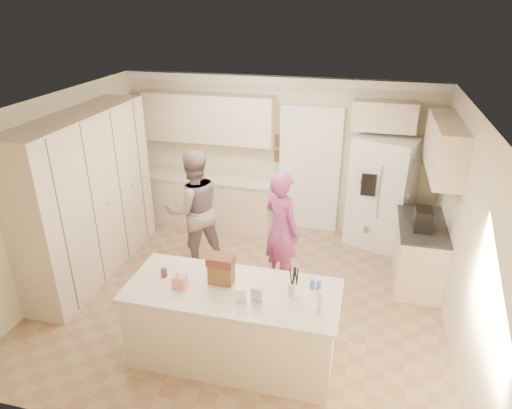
% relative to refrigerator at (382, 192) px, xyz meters
% --- Properties ---
extents(floor, '(5.20, 4.60, 0.02)m').
position_rel_refrigerator_xyz_m(floor, '(-1.75, -2.02, -0.91)').
color(floor, '#98815B').
rests_on(floor, ground).
extents(ceiling, '(5.20, 4.60, 0.02)m').
position_rel_refrigerator_xyz_m(ceiling, '(-1.75, -2.02, 1.71)').
color(ceiling, white).
rests_on(ceiling, wall_back).
extents(wall_back, '(5.20, 0.02, 2.60)m').
position_rel_refrigerator_xyz_m(wall_back, '(-1.75, 0.29, 0.40)').
color(wall_back, beige).
rests_on(wall_back, ground).
extents(wall_front, '(5.20, 0.02, 2.60)m').
position_rel_refrigerator_xyz_m(wall_front, '(-1.75, -4.33, 0.40)').
color(wall_front, beige).
rests_on(wall_front, ground).
extents(wall_left, '(0.02, 4.60, 2.60)m').
position_rel_refrigerator_xyz_m(wall_left, '(-4.36, -2.02, 0.40)').
color(wall_left, beige).
rests_on(wall_left, ground).
extents(wall_right, '(0.02, 4.60, 2.60)m').
position_rel_refrigerator_xyz_m(wall_right, '(0.86, -2.02, 0.40)').
color(wall_right, beige).
rests_on(wall_right, ground).
extents(crown_back, '(5.20, 0.08, 0.12)m').
position_rel_refrigerator_xyz_m(crown_back, '(-1.75, 0.24, 1.63)').
color(crown_back, white).
rests_on(crown_back, wall_back).
extents(pantry_bank, '(0.60, 2.60, 2.35)m').
position_rel_refrigerator_xyz_m(pantry_bank, '(-4.05, -1.82, 0.28)').
color(pantry_bank, beige).
rests_on(pantry_bank, floor).
extents(back_base_cab, '(2.20, 0.60, 0.88)m').
position_rel_refrigerator_xyz_m(back_base_cab, '(-2.90, -0.02, -0.46)').
color(back_base_cab, beige).
rests_on(back_base_cab, floor).
extents(back_countertop, '(2.24, 0.63, 0.04)m').
position_rel_refrigerator_xyz_m(back_countertop, '(-2.90, -0.03, 0.00)').
color(back_countertop, beige).
rests_on(back_countertop, back_base_cab).
extents(back_upper_cab, '(2.20, 0.35, 0.80)m').
position_rel_refrigerator_xyz_m(back_upper_cab, '(-2.90, 0.11, 1.00)').
color(back_upper_cab, beige).
rests_on(back_upper_cab, wall_back).
extents(doorway_opening, '(0.90, 0.06, 2.10)m').
position_rel_refrigerator_xyz_m(doorway_opening, '(-1.20, 0.26, 0.15)').
color(doorway_opening, black).
rests_on(doorway_opening, floor).
extents(doorway_casing, '(1.02, 0.03, 2.22)m').
position_rel_refrigerator_xyz_m(doorway_casing, '(-1.20, 0.23, 0.15)').
color(doorway_casing, white).
rests_on(doorway_casing, floor).
extents(wall_frame_upper, '(0.15, 0.02, 0.20)m').
position_rel_refrigerator_xyz_m(wall_frame_upper, '(-1.73, 0.25, 0.65)').
color(wall_frame_upper, brown).
rests_on(wall_frame_upper, wall_back).
extents(wall_frame_lower, '(0.15, 0.02, 0.20)m').
position_rel_refrigerator_xyz_m(wall_frame_lower, '(-1.73, 0.25, 0.38)').
color(wall_frame_lower, brown).
rests_on(wall_frame_lower, wall_back).
extents(refrigerator, '(1.09, 0.97, 1.80)m').
position_rel_refrigerator_xyz_m(refrigerator, '(0.00, 0.00, 0.00)').
color(refrigerator, white).
rests_on(refrigerator, floor).
extents(fridge_seam, '(0.02, 0.02, 1.78)m').
position_rel_refrigerator_xyz_m(fridge_seam, '(0.00, -0.36, 0.00)').
color(fridge_seam, gray).
rests_on(fridge_seam, refrigerator).
extents(fridge_dispenser, '(0.22, 0.03, 0.35)m').
position_rel_refrigerator_xyz_m(fridge_dispenser, '(-0.22, -0.37, 0.25)').
color(fridge_dispenser, black).
rests_on(fridge_dispenser, refrigerator).
extents(fridge_handle_l, '(0.02, 0.02, 0.85)m').
position_rel_refrigerator_xyz_m(fridge_handle_l, '(-0.05, -0.37, 0.15)').
color(fridge_handle_l, silver).
rests_on(fridge_handle_l, refrigerator).
extents(fridge_handle_r, '(0.02, 0.02, 0.85)m').
position_rel_refrigerator_xyz_m(fridge_handle_r, '(0.05, -0.37, 0.15)').
color(fridge_handle_r, silver).
rests_on(fridge_handle_r, refrigerator).
extents(over_fridge_cab, '(0.95, 0.35, 0.45)m').
position_rel_refrigerator_xyz_m(over_fridge_cab, '(-0.10, 0.11, 1.20)').
color(over_fridge_cab, beige).
rests_on(over_fridge_cab, wall_back).
extents(right_base_cab, '(0.60, 1.20, 0.88)m').
position_rel_refrigerator_xyz_m(right_base_cab, '(0.55, -1.02, -0.46)').
color(right_base_cab, beige).
rests_on(right_base_cab, floor).
extents(right_countertop, '(0.63, 1.24, 0.04)m').
position_rel_refrigerator_xyz_m(right_countertop, '(0.54, -1.02, 0.00)').
color(right_countertop, '#2D2B28').
rests_on(right_countertop, right_base_cab).
extents(right_upper_cab, '(0.35, 1.50, 0.70)m').
position_rel_refrigerator_xyz_m(right_upper_cab, '(0.68, -0.82, 1.05)').
color(right_upper_cab, beige).
rests_on(right_upper_cab, wall_right).
extents(coffee_maker, '(0.22, 0.28, 0.30)m').
position_rel_refrigerator_xyz_m(coffee_maker, '(0.50, -1.22, 0.17)').
color(coffee_maker, black).
rests_on(coffee_maker, right_countertop).
extents(island_base, '(2.20, 0.90, 0.88)m').
position_rel_refrigerator_xyz_m(island_base, '(-1.55, -3.12, -0.46)').
color(island_base, beige).
rests_on(island_base, floor).
extents(island_top, '(2.28, 0.96, 0.05)m').
position_rel_refrigerator_xyz_m(island_top, '(-1.55, -3.12, 0.00)').
color(island_top, beige).
rests_on(island_top, island_base).
extents(utensil_crock, '(0.13, 0.13, 0.15)m').
position_rel_refrigerator_xyz_m(utensil_crock, '(-0.90, -3.07, 0.10)').
color(utensil_crock, white).
rests_on(utensil_crock, island_top).
extents(tissue_box, '(0.13, 0.13, 0.14)m').
position_rel_refrigerator_xyz_m(tissue_box, '(-2.10, -3.22, 0.10)').
color(tissue_box, '#E67A7D').
rests_on(tissue_box, island_top).
extents(tissue_plume, '(0.08, 0.08, 0.08)m').
position_rel_refrigerator_xyz_m(tissue_plume, '(-2.10, -3.22, 0.20)').
color(tissue_plume, white).
rests_on(tissue_plume, tissue_box).
extents(dollhouse_body, '(0.26, 0.18, 0.22)m').
position_rel_refrigerator_xyz_m(dollhouse_body, '(-1.70, -3.02, 0.14)').
color(dollhouse_body, brown).
rests_on(dollhouse_body, island_top).
extents(dollhouse_roof, '(0.28, 0.20, 0.10)m').
position_rel_refrigerator_xyz_m(dollhouse_roof, '(-1.70, -3.02, 0.30)').
color(dollhouse_roof, '#592D1E').
rests_on(dollhouse_roof, dollhouse_body).
extents(jam_jar, '(0.07, 0.07, 0.09)m').
position_rel_refrigerator_xyz_m(jam_jar, '(-2.35, -3.07, 0.07)').
color(jam_jar, '#59263F').
rests_on(jam_jar, island_top).
extents(greeting_card_a, '(0.12, 0.06, 0.16)m').
position_rel_refrigerator_xyz_m(greeting_card_a, '(-1.40, -3.32, 0.11)').
color(greeting_card_a, white).
rests_on(greeting_card_a, island_top).
extents(greeting_card_b, '(0.12, 0.05, 0.16)m').
position_rel_refrigerator_xyz_m(greeting_card_b, '(-1.25, -3.27, 0.11)').
color(greeting_card_b, silver).
rests_on(greeting_card_b, island_top).
extents(water_bottle, '(0.07, 0.07, 0.24)m').
position_rel_refrigerator_xyz_m(water_bottle, '(-0.60, -3.27, 0.14)').
color(water_bottle, silver).
rests_on(water_bottle, island_top).
extents(shaker_salt, '(0.05, 0.05, 0.09)m').
position_rel_refrigerator_xyz_m(shaker_salt, '(-0.73, -2.90, 0.07)').
color(shaker_salt, '#4050B8').
rests_on(shaker_salt, island_top).
extents(shaker_pepper, '(0.05, 0.05, 0.09)m').
position_rel_refrigerator_xyz_m(shaker_pepper, '(-0.66, -2.90, 0.07)').
color(shaker_pepper, '#4050B8').
rests_on(shaker_pepper, island_top).
extents(teen_boy, '(1.11, 1.07, 1.80)m').
position_rel_refrigerator_xyz_m(teen_boy, '(-2.67, -1.31, 0.00)').
color(teen_boy, gray).
rests_on(teen_boy, floor).
extents(teen_girl, '(0.73, 0.69, 1.67)m').
position_rel_refrigerator_xyz_m(teen_girl, '(-1.33, -1.50, -0.06)').
color(teen_girl, '#A63A8B').
rests_on(teen_girl, floor).
extents(fridge_magnets, '(0.76, 0.02, 1.44)m').
position_rel_refrigerator_xyz_m(fridge_magnets, '(0.00, -0.36, 0.00)').
color(fridge_magnets, tan).
rests_on(fridge_magnets, refrigerator).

